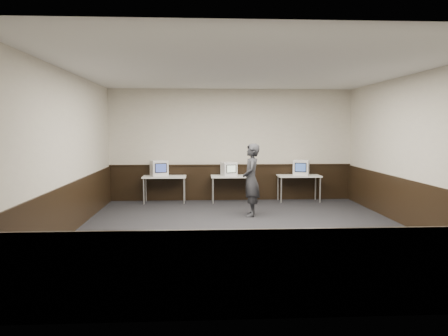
# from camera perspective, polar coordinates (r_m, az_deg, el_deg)

# --- Properties ---
(floor) EXTENTS (8.00, 8.00, 0.00)m
(floor) POSITION_cam_1_polar(r_m,az_deg,el_deg) (8.87, 2.84, -8.36)
(floor) COLOR black
(floor) RESTS_ON ground
(ceiling) EXTENTS (8.00, 8.00, 0.00)m
(ceiling) POSITION_cam_1_polar(r_m,az_deg,el_deg) (8.69, 2.94, 12.61)
(ceiling) COLOR white
(ceiling) RESTS_ON back_wall
(back_wall) EXTENTS (7.00, 0.00, 7.00)m
(back_wall) POSITION_cam_1_polar(r_m,az_deg,el_deg) (12.61, 0.96, 3.04)
(back_wall) COLOR beige
(back_wall) RESTS_ON ground
(front_wall) EXTENTS (7.00, 0.00, 7.00)m
(front_wall) POSITION_cam_1_polar(r_m,az_deg,el_deg) (4.69, 8.07, -0.73)
(front_wall) COLOR beige
(front_wall) RESTS_ON ground
(left_wall) EXTENTS (0.00, 8.00, 8.00)m
(left_wall) POSITION_cam_1_polar(r_m,az_deg,el_deg) (8.97, -19.97, 1.83)
(left_wall) COLOR beige
(left_wall) RESTS_ON ground
(right_wall) EXTENTS (0.00, 8.00, 8.00)m
(right_wall) POSITION_cam_1_polar(r_m,az_deg,el_deg) (9.65, 24.03, 1.91)
(right_wall) COLOR beige
(right_wall) RESTS_ON ground
(wainscot_back) EXTENTS (6.98, 0.04, 1.00)m
(wainscot_back) POSITION_cam_1_polar(r_m,az_deg,el_deg) (12.68, 0.96, -1.94)
(wainscot_back) COLOR black
(wainscot_back) RESTS_ON back_wall
(wainscot_front) EXTENTS (6.98, 0.04, 1.00)m
(wainscot_front) POSITION_cam_1_polar(r_m,az_deg,el_deg) (4.94, 7.86, -13.50)
(wainscot_front) COLOR black
(wainscot_front) RESTS_ON front_wall
(wainscot_left) EXTENTS (0.04, 7.98, 1.00)m
(wainscot_left) POSITION_cam_1_polar(r_m,az_deg,el_deg) (9.09, -19.63, -5.11)
(wainscot_left) COLOR black
(wainscot_left) RESTS_ON left_wall
(wainscot_right) EXTENTS (0.04, 7.98, 1.00)m
(wainscot_right) POSITION_cam_1_polar(r_m,az_deg,el_deg) (9.76, 23.68, -4.54)
(wainscot_right) COLOR black
(wainscot_right) RESTS_ON right_wall
(wainscot_rail) EXTENTS (6.98, 0.06, 0.04)m
(wainscot_rail) POSITION_cam_1_polar(r_m,az_deg,el_deg) (12.61, 0.97, 0.40)
(wainscot_rail) COLOR black
(wainscot_rail) RESTS_ON wainscot_back
(desk_left) EXTENTS (1.20, 0.60, 0.75)m
(desk_left) POSITION_cam_1_polar(r_m,az_deg,el_deg) (12.29, -7.78, -1.38)
(desk_left) COLOR silver
(desk_left) RESTS_ON ground
(desk_center) EXTENTS (1.20, 0.60, 0.75)m
(desk_center) POSITION_cam_1_polar(r_m,az_deg,el_deg) (12.29, 1.09, -1.33)
(desk_center) COLOR silver
(desk_center) RESTS_ON ground
(desk_right) EXTENTS (1.20, 0.60, 0.75)m
(desk_right) POSITION_cam_1_polar(r_m,az_deg,el_deg) (12.57, 9.76, -1.26)
(desk_right) COLOR silver
(desk_right) RESTS_ON ground
(emac_left) EXTENTS (0.56, 0.58, 0.44)m
(emac_left) POSITION_cam_1_polar(r_m,az_deg,el_deg) (12.31, -8.49, -0.01)
(emac_left) COLOR white
(emac_left) RESTS_ON desk_left
(emac_center) EXTENTS (0.47, 0.49, 0.38)m
(emac_center) POSITION_cam_1_polar(r_m,az_deg,el_deg) (12.24, 0.64, -0.12)
(emac_center) COLOR white
(emac_center) RESTS_ON desk_center
(emac_right) EXTENTS (0.55, 0.57, 0.43)m
(emac_right) POSITION_cam_1_polar(r_m,az_deg,el_deg) (12.59, 10.06, 0.06)
(emac_right) COLOR white
(emac_right) RESTS_ON desk_right
(person) EXTENTS (0.48, 0.67, 1.72)m
(person) POSITION_cam_1_polar(r_m,az_deg,el_deg) (10.34, 3.57, -1.57)
(person) COLOR #26272B
(person) RESTS_ON ground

